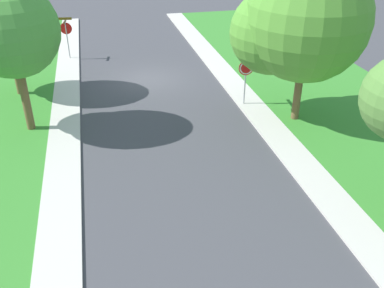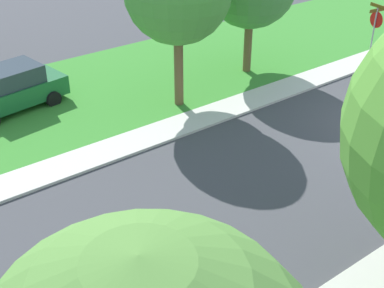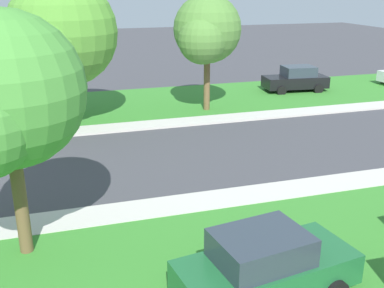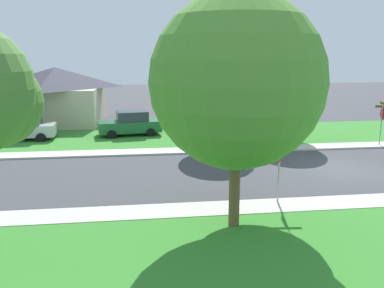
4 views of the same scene
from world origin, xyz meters
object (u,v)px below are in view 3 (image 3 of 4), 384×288
at_px(car_green_across_road, 265,266).
at_px(tree_sidewalk_near, 206,32).
at_px(car_black_kerbside_mid, 296,79).
at_px(tree_corner_large, 59,36).
at_px(stop_sign_far_corner, 23,101).

height_order(car_green_across_road, tree_sidewalk_near, tree_sidewalk_near).
distance_m(car_green_across_road, tree_sidewalk_near, 17.24).
distance_m(car_black_kerbside_mid, tree_corner_large, 16.39).
height_order(stop_sign_far_corner, tree_sidewalk_near, tree_sidewalk_near).
distance_m(car_green_across_road, tree_corner_large, 16.64).
bearing_deg(car_black_kerbside_mid, stop_sign_far_corner, -72.79).
xyz_separation_m(stop_sign_far_corner, car_black_kerbside_mid, (-5.39, 17.41, -1.01)).
xyz_separation_m(car_green_across_road, tree_sidewalk_near, (-16.36, 3.97, 3.69)).
bearing_deg(tree_sidewalk_near, car_black_kerbside_mid, 112.90).
distance_m(stop_sign_far_corner, tree_sidewalk_near, 10.38).
height_order(car_green_across_road, tree_corner_large, tree_corner_large).
bearing_deg(stop_sign_far_corner, car_green_across_road, 22.30).
bearing_deg(car_black_kerbside_mid, car_green_across_road, -30.63).
relative_size(stop_sign_far_corner, car_green_across_road, 0.61).
relative_size(car_green_across_road, tree_corner_large, 0.60).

